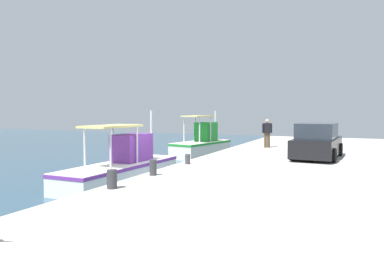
{
  "coord_description": "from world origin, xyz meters",
  "views": [
    {
      "loc": [
        -13.12,
        -6.48,
        2.93
      ],
      "look_at": [
        5.5,
        1.59,
        1.98
      ],
      "focal_mm": 35.07,
      "sensor_mm": 36.0,
      "label": 1
    }
  ],
  "objects_px": {
    "mooring_bollard_nearest": "(112,179)",
    "fishing_boat_third": "(202,145)",
    "mooring_bollard_second": "(153,167)",
    "parked_car": "(317,142)",
    "mooring_bollard_third": "(188,159)",
    "fisherman_standing": "(267,132)",
    "fishing_boat_second": "(123,167)"
  },
  "relations": [
    {
      "from": "fishing_boat_third",
      "to": "fisherman_standing",
      "type": "height_order",
      "value": "fishing_boat_third"
    },
    {
      "from": "fishing_boat_third",
      "to": "fisherman_standing",
      "type": "relative_size",
      "value": 2.98
    },
    {
      "from": "fisherman_standing",
      "to": "mooring_bollard_third",
      "type": "distance_m",
      "value": 8.04
    },
    {
      "from": "fishing_boat_third",
      "to": "fishing_boat_second",
      "type": "bearing_deg",
      "value": -178.25
    },
    {
      "from": "fishing_boat_third",
      "to": "mooring_bollard_second",
      "type": "height_order",
      "value": "fishing_boat_third"
    },
    {
      "from": "fishing_boat_third",
      "to": "mooring_bollard_second",
      "type": "distance_m",
      "value": 11.73
    },
    {
      "from": "parked_car",
      "to": "mooring_bollard_third",
      "type": "distance_m",
      "value": 6.1
    },
    {
      "from": "fishing_boat_second",
      "to": "mooring_bollard_second",
      "type": "xyz_separation_m",
      "value": [
        -2.05,
        -2.57,
        0.42
      ]
    },
    {
      "from": "mooring_bollard_nearest",
      "to": "fishing_boat_second",
      "type": "bearing_deg",
      "value": 30.75
    },
    {
      "from": "fishing_boat_second",
      "to": "mooring_bollard_second",
      "type": "distance_m",
      "value": 3.31
    },
    {
      "from": "mooring_bollard_nearest",
      "to": "mooring_bollard_third",
      "type": "height_order",
      "value": "mooring_bollard_nearest"
    },
    {
      "from": "fisherman_standing",
      "to": "mooring_bollard_nearest",
      "type": "xyz_separation_m",
      "value": [
        -12.93,
        1.47,
        -0.65
      ]
    },
    {
      "from": "fishing_boat_third",
      "to": "fisherman_standing",
      "type": "bearing_deg",
      "value": -99.39
    },
    {
      "from": "mooring_bollard_second",
      "to": "fishing_boat_third",
      "type": "bearing_deg",
      "value": 14.1
    },
    {
      "from": "fishing_boat_second",
      "to": "parked_car",
      "type": "xyz_separation_m",
      "value": [
        4.79,
        -7.1,
        0.87
      ]
    },
    {
      "from": "fisherman_standing",
      "to": "mooring_bollard_second",
      "type": "relative_size",
      "value": 3.16
    },
    {
      "from": "fishing_boat_third",
      "to": "mooring_bollard_third",
      "type": "relative_size",
      "value": 12.26
    },
    {
      "from": "parked_car",
      "to": "mooring_bollard_second",
      "type": "height_order",
      "value": "parked_car"
    },
    {
      "from": "mooring_bollard_nearest",
      "to": "fishing_boat_third",
      "type": "bearing_deg",
      "value": 11.82
    },
    {
      "from": "parked_car",
      "to": "mooring_bollard_third",
      "type": "height_order",
      "value": "parked_car"
    },
    {
      "from": "mooring_bollard_nearest",
      "to": "mooring_bollard_third",
      "type": "distance_m",
      "value": 5.05
    },
    {
      "from": "mooring_bollard_nearest",
      "to": "mooring_bollard_second",
      "type": "xyz_separation_m",
      "value": [
        2.28,
        0.0,
        0.0
      ]
    },
    {
      "from": "mooring_bollard_nearest",
      "to": "mooring_bollard_second",
      "type": "distance_m",
      "value": 2.28
    },
    {
      "from": "fishing_boat_third",
      "to": "mooring_bollard_third",
      "type": "xyz_separation_m",
      "value": [
        -8.59,
        -2.86,
        0.27
      ]
    },
    {
      "from": "parked_car",
      "to": "mooring_bollard_nearest",
      "type": "bearing_deg",
      "value": 153.6
    },
    {
      "from": "fishing_boat_third",
      "to": "mooring_bollard_nearest",
      "type": "height_order",
      "value": "fishing_boat_third"
    },
    {
      "from": "fisherman_standing",
      "to": "fishing_boat_third",
      "type": "bearing_deg",
      "value": 80.61
    },
    {
      "from": "fishing_boat_second",
      "to": "mooring_bollard_second",
      "type": "relative_size",
      "value": 12.37
    },
    {
      "from": "fishing_boat_third",
      "to": "parked_car",
      "type": "bearing_deg",
      "value": -121.53
    },
    {
      "from": "fishing_boat_second",
      "to": "mooring_bollard_third",
      "type": "xyz_separation_m",
      "value": [
        0.73,
        -2.57,
        0.36
      ]
    },
    {
      "from": "fisherman_standing",
      "to": "mooring_bollard_third",
      "type": "height_order",
      "value": "fisherman_standing"
    },
    {
      "from": "fishing_boat_second",
      "to": "mooring_bollard_second",
      "type": "bearing_deg",
      "value": -128.53
    }
  ]
}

